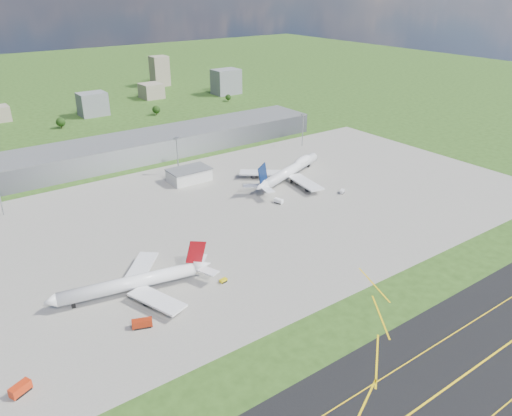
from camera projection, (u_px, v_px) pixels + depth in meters
ground at (144, 163)px, 358.83m from camera, size 1400.00×1400.00×0.00m
taxiway at (468, 373)px, 166.92m from camera, size 1400.00×60.00×0.06m
apron at (241, 212)px, 282.95m from camera, size 360.00×190.00×0.08m
terminal at (134, 148)px, 366.80m from camera, size 300.00×42.00×15.00m
ops_building at (189, 175)px, 325.59m from camera, size 26.00×16.00×8.00m
mast_center at (177, 149)px, 330.98m from camera, size 3.50×2.00×25.90m
mast_east at (303, 124)px, 389.53m from camera, size 3.50×2.00×25.90m
airliner_red_twin at (135, 283)px, 207.70m from camera, size 69.00×53.09×19.04m
airliner_blue_quad at (290, 170)px, 328.78m from camera, size 76.41×58.26×20.80m
fire_truck at (142, 324)px, 188.22m from camera, size 8.12×5.37×3.39m
crash_tender at (20, 389)px, 157.88m from camera, size 7.42×5.49×3.53m
tug_yellow at (223, 281)px, 216.74m from camera, size 3.49×2.33×1.65m
van_white_near at (279, 201)px, 293.77m from camera, size 4.08×6.00×2.77m
van_white_far at (342, 192)px, 307.65m from camera, size 4.80×3.88×2.29m
bldg_c at (93, 104)px, 483.01m from camera, size 26.00×20.00×22.00m
bldg_ce at (151, 91)px, 556.36m from camera, size 22.00×24.00×16.00m
bldg_e at (226, 82)px, 574.31m from camera, size 30.00×22.00×28.00m
bldg_tall_e at (160, 71)px, 617.79m from camera, size 20.00×18.00×36.00m
tree_c at (61, 122)px, 441.72m from camera, size 8.10×8.10×9.90m
tree_e at (156, 109)px, 486.07m from camera, size 7.65×7.65×9.35m
tree_far_e at (228, 97)px, 541.76m from camera, size 6.30×6.30×7.70m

